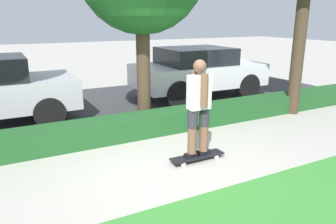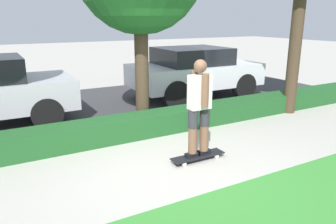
% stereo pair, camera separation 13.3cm
% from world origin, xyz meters
% --- Properties ---
extents(ground_plane, '(60.00, 60.00, 0.00)m').
position_xyz_m(ground_plane, '(0.00, 0.00, 0.00)').
color(ground_plane, '#ADA89E').
extents(street_asphalt, '(15.26, 5.00, 0.01)m').
position_xyz_m(street_asphalt, '(0.00, 4.20, 0.00)').
color(street_asphalt, '#38383A').
rests_on(street_asphalt, ground_plane).
extents(hedge_row, '(15.26, 0.60, 0.44)m').
position_xyz_m(hedge_row, '(0.00, 1.60, 0.22)').
color(hedge_row, '#1E5123').
rests_on(hedge_row, ground_plane).
extents(skateboard, '(0.97, 0.24, 0.09)m').
position_xyz_m(skateboard, '(0.39, -0.02, 0.08)').
color(skateboard, black).
rests_on(skateboard, ground_plane).
extents(skater_person, '(0.49, 0.42, 1.62)m').
position_xyz_m(skater_person, '(0.39, -0.02, 0.96)').
color(skater_person, black).
rests_on(skater_person, skateboard).
extents(parked_car_middle, '(3.86, 2.04, 1.50)m').
position_xyz_m(parked_car_middle, '(2.92, 3.94, 0.81)').
color(parked_car_middle, silver).
rests_on(parked_car_middle, ground_plane).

